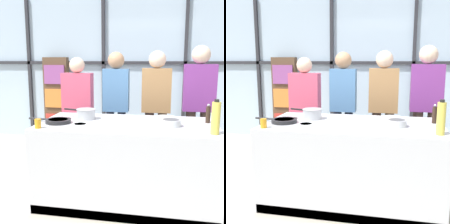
# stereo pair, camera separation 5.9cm
# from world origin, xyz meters

# --- Properties ---
(ground_plane) EXTENTS (18.00, 18.00, 0.00)m
(ground_plane) POSITION_xyz_m (0.00, 0.00, 0.00)
(ground_plane) COLOR #BCB29E
(back_window_wall) EXTENTS (6.40, 0.10, 2.80)m
(back_window_wall) POSITION_xyz_m (0.00, 2.42, 1.40)
(back_window_wall) COLOR silver
(back_window_wall) RESTS_ON ground_plane
(bookshelf) EXTENTS (0.48, 0.19, 1.65)m
(bookshelf) POSITION_xyz_m (-1.69, 2.24, 0.82)
(bookshelf) COLOR brown
(bookshelf) RESTS_ON ground_plane
(demo_island) EXTENTS (1.93, 0.99, 0.90)m
(demo_island) POSITION_xyz_m (-0.00, -0.00, 0.45)
(demo_island) COLOR silver
(demo_island) RESTS_ON ground_plane
(spectator_far_left) EXTENTS (0.45, 0.23, 1.63)m
(spectator_far_left) POSITION_xyz_m (-0.87, 0.99, 0.92)
(spectator_far_left) COLOR black
(spectator_far_left) RESTS_ON ground_plane
(spectator_center_left) EXTENTS (0.37, 0.24, 1.70)m
(spectator_center_left) POSITION_xyz_m (-0.29, 0.99, 1.00)
(spectator_center_left) COLOR #232838
(spectator_center_left) RESTS_ON ground_plane
(spectator_center_right) EXTENTS (0.41, 0.24, 1.72)m
(spectator_center_right) POSITION_xyz_m (0.29, 0.99, 0.99)
(spectator_center_right) COLOR #47382D
(spectator_center_right) RESTS_ON ground_plane
(spectator_far_right) EXTENTS (0.43, 0.25, 1.78)m
(spectator_far_right) POSITION_xyz_m (0.87, 0.99, 1.03)
(spectator_far_right) COLOR #47382D
(spectator_far_right) RESTS_ON ground_plane
(frying_pan) EXTENTS (0.50, 0.28, 0.04)m
(frying_pan) POSITION_xyz_m (-0.76, -0.12, 0.93)
(frying_pan) COLOR #232326
(frying_pan) RESTS_ON demo_island
(saucepan) EXTENTS (0.41, 0.23, 0.12)m
(saucepan) POSITION_xyz_m (-0.51, 0.13, 0.97)
(saucepan) COLOR silver
(saucepan) RESTS_ON demo_island
(white_plate) EXTENTS (0.25, 0.25, 0.01)m
(white_plate) POSITION_xyz_m (0.42, 0.37, 0.91)
(white_plate) COLOR white
(white_plate) RESTS_ON demo_island
(mixing_bowl) EXTENTS (0.21, 0.21, 0.07)m
(mixing_bowl) POSITION_xyz_m (0.47, -0.07, 0.94)
(mixing_bowl) COLOR silver
(mixing_bowl) RESTS_ON demo_island
(oil_bottle) EXTENTS (0.08, 0.08, 0.33)m
(oil_bottle) POSITION_xyz_m (0.87, -0.33, 1.06)
(oil_bottle) COLOR #E0CC4C
(oil_bottle) RESTS_ON demo_island
(pepper_grinder) EXTENTS (0.05, 0.05, 0.21)m
(pepper_grinder) POSITION_xyz_m (0.88, 0.17, 1.00)
(pepper_grinder) COLOR #332319
(pepper_grinder) RESTS_ON demo_island
(juice_glass_near) EXTENTS (0.06, 0.06, 0.10)m
(juice_glass_near) POSITION_xyz_m (-0.87, -0.40, 0.95)
(juice_glass_near) COLOR orange
(juice_glass_near) RESTS_ON demo_island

